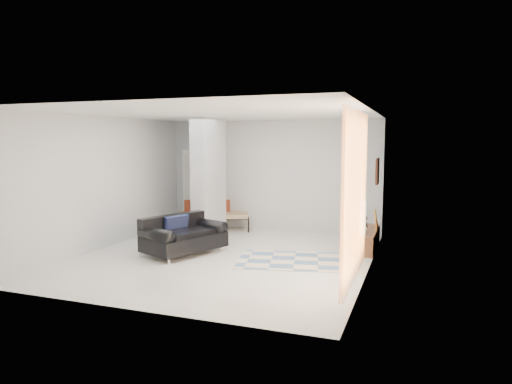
% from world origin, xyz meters
% --- Properties ---
extents(floor, '(6.00, 6.00, 0.00)m').
position_xyz_m(floor, '(0.00, 0.00, 0.00)').
color(floor, beige).
rests_on(floor, ground).
extents(ceiling, '(6.00, 6.00, 0.00)m').
position_xyz_m(ceiling, '(0.00, 0.00, 2.80)').
color(ceiling, white).
rests_on(ceiling, wall_back).
extents(wall_back, '(6.00, 0.00, 6.00)m').
position_xyz_m(wall_back, '(0.00, 3.00, 1.40)').
color(wall_back, silver).
rests_on(wall_back, ground).
extents(wall_front, '(6.00, 0.00, 6.00)m').
position_xyz_m(wall_front, '(0.00, -3.00, 1.40)').
color(wall_front, silver).
rests_on(wall_front, ground).
extents(wall_left, '(0.00, 6.00, 6.00)m').
position_xyz_m(wall_left, '(-2.75, 0.00, 1.40)').
color(wall_left, silver).
rests_on(wall_left, ground).
extents(wall_right, '(0.00, 6.00, 6.00)m').
position_xyz_m(wall_right, '(2.75, 0.00, 1.40)').
color(wall_right, silver).
rests_on(wall_right, ground).
extents(partition_column, '(0.35, 1.20, 2.80)m').
position_xyz_m(partition_column, '(-1.10, 1.60, 1.40)').
color(partition_column, '#9CA0A3').
rests_on(partition_column, floor).
extents(hallway_door, '(0.85, 0.06, 2.04)m').
position_xyz_m(hallway_door, '(-2.10, 2.96, 1.02)').
color(hallway_door, white).
rests_on(hallway_door, floor).
extents(curtain, '(0.00, 2.55, 2.55)m').
position_xyz_m(curtain, '(2.67, -1.15, 1.45)').
color(curtain, '#FF9843').
rests_on(curtain, wall_right).
extents(wall_art, '(0.04, 0.45, 0.55)m').
position_xyz_m(wall_art, '(2.72, 1.70, 1.65)').
color(wall_art, '#37190F').
rests_on(wall_art, wall_right).
extents(media_console, '(0.45, 1.60, 0.80)m').
position_xyz_m(media_console, '(2.52, 1.70, 0.21)').
color(media_console, brown).
rests_on(media_console, floor).
extents(loveseat, '(1.48, 1.84, 0.76)m').
position_xyz_m(loveseat, '(-0.95, 0.02, 0.35)').
color(loveseat, silver).
rests_on(loveseat, floor).
extents(daybed, '(1.98, 1.41, 0.77)m').
position_xyz_m(daybed, '(-1.43, 2.46, 0.41)').
color(daybed, black).
rests_on(daybed, floor).
extents(area_rug, '(2.39, 1.85, 0.01)m').
position_xyz_m(area_rug, '(1.36, 0.20, 0.01)').
color(area_rug, beige).
rests_on(area_rug, floor).
extents(cylinder_lamp, '(0.13, 0.13, 0.68)m').
position_xyz_m(cylinder_lamp, '(2.50, 1.21, 0.74)').
color(cylinder_lamp, white).
rests_on(cylinder_lamp, media_console).
extents(bronze_figurine, '(0.13, 0.13, 0.23)m').
position_xyz_m(bronze_figurine, '(2.47, 2.03, 0.52)').
color(bronze_figurine, black).
rests_on(bronze_figurine, media_console).
extents(vase, '(0.20, 0.20, 0.19)m').
position_xyz_m(vase, '(2.47, 1.46, 0.50)').
color(vase, white).
rests_on(vase, media_console).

